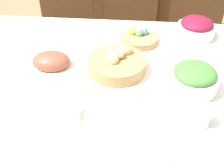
# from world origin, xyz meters

# --- Properties ---
(dining_table) EXTENTS (1.67, 1.15, 0.76)m
(dining_table) POSITION_xyz_m (0.00, 0.00, 0.38)
(dining_table) COLOR white
(dining_table) RESTS_ON ground
(chair_far_right) EXTENTS (0.46, 0.46, 0.87)m
(chair_far_right) POSITION_xyz_m (0.44, 0.91, 0.47)
(chair_far_right) COLOR brown
(chair_far_right) RESTS_ON ground
(chair_far_center) EXTENTS (0.45, 0.45, 0.87)m
(chair_far_center) POSITION_xyz_m (0.04, 0.91, 0.47)
(chair_far_center) COLOR brown
(chair_far_center) RESTS_ON ground
(chair_far_left) EXTENTS (0.43, 0.43, 0.87)m
(chair_far_left) POSITION_xyz_m (-0.45, 0.91, 0.47)
(chair_far_left) COLOR brown
(chair_far_left) RESTS_ON ground
(bread_basket) EXTENTS (0.27, 0.27, 0.10)m
(bread_basket) POSITION_xyz_m (0.01, 0.07, 0.80)
(bread_basket) COLOR #AD8451
(bread_basket) RESTS_ON dining_table
(egg_basket) EXTENTS (0.20, 0.20, 0.08)m
(egg_basket) POSITION_xyz_m (0.11, 0.34, 0.78)
(egg_basket) COLOR #AD8451
(egg_basket) RESTS_ON dining_table
(ham_platter) EXTENTS (0.27, 0.19, 0.08)m
(ham_platter) POSITION_xyz_m (-0.29, 0.06, 0.79)
(ham_platter) COLOR white
(ham_platter) RESTS_ON dining_table
(beet_salad_bowl) EXTENTS (0.21, 0.21, 0.10)m
(beet_salad_bowl) POSITION_xyz_m (0.43, 0.43, 0.81)
(beet_salad_bowl) COLOR white
(beet_salad_bowl) RESTS_ON dining_table
(green_salad_bowl) EXTENTS (0.21, 0.21, 0.11)m
(green_salad_bowl) POSITION_xyz_m (0.35, -0.03, 0.81)
(green_salad_bowl) COLOR white
(green_salad_bowl) RESTS_ON dining_table
(dinner_plate) EXTENTS (0.27, 0.27, 0.01)m
(dinner_plate) POSITION_xyz_m (0.11, -0.41, 0.77)
(dinner_plate) COLOR white
(dinner_plate) RESTS_ON dining_table
(fork) EXTENTS (0.02, 0.18, 0.00)m
(fork) POSITION_xyz_m (-0.05, -0.41, 0.76)
(fork) COLOR #B7B7BC
(fork) RESTS_ON dining_table
(knife) EXTENTS (0.02, 0.18, 0.00)m
(knife) POSITION_xyz_m (0.27, -0.41, 0.76)
(knife) COLOR #B7B7BC
(knife) RESTS_ON dining_table
(spoon) EXTENTS (0.02, 0.18, 0.00)m
(spoon) POSITION_xyz_m (0.30, -0.41, 0.76)
(spoon) COLOR #B7B7BC
(spoon) RESTS_ON dining_table
(drinking_cup) EXTENTS (0.07, 0.07, 0.08)m
(drinking_cup) POSITION_xyz_m (0.35, -0.24, 0.80)
(drinking_cup) COLOR silver
(drinking_cup) RESTS_ON dining_table
(butter_dish) EXTENTS (0.11, 0.07, 0.03)m
(butter_dish) POSITION_xyz_m (-0.16, -0.24, 0.78)
(butter_dish) COLOR white
(butter_dish) RESTS_ON dining_table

